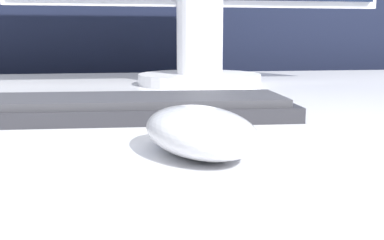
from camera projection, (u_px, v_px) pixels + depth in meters
partition_panel at (141, 108)px, 1.29m from camera, size 5.00×0.03×1.20m
computer_mouse_near at (199, 131)px, 0.34m from camera, size 0.10×0.14×0.04m
keyboard at (115, 108)px, 0.49m from camera, size 0.40×0.13×0.02m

